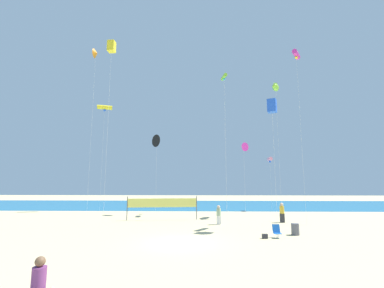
% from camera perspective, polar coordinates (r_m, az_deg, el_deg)
% --- Properties ---
extents(ground_plane, '(120.00, 120.00, 0.00)m').
position_cam_1_polar(ground_plane, '(17.83, -2.83, -20.90)').
color(ground_plane, '#D1BC89').
extents(ocean_band, '(120.00, 20.00, 0.01)m').
position_cam_1_polar(ocean_band, '(45.64, -0.05, -13.22)').
color(ocean_band, '#1E6B99').
rests_on(ocean_band, ground).
extents(mother_figure, '(0.40, 0.40, 1.73)m').
position_cam_1_polar(mother_figure, '(9.57, -30.71, -25.22)').
color(mother_figure, olive).
rests_on(mother_figure, ground).
extents(beachgoer_sage_shirt, '(0.40, 0.40, 1.74)m').
position_cam_1_polar(beachgoer_sage_shirt, '(25.00, 5.88, -15.09)').
color(beachgoer_sage_shirt, white).
rests_on(beachgoer_sage_shirt, ground).
extents(beachgoer_mustard_shirt, '(0.43, 0.43, 1.87)m').
position_cam_1_polar(beachgoer_mustard_shirt, '(27.46, 19.17, -13.92)').
color(beachgoer_mustard_shirt, '#2D2D33').
rests_on(beachgoer_mustard_shirt, ground).
extents(folding_beach_chair, '(0.52, 0.65, 0.89)m').
position_cam_1_polar(folding_beach_chair, '(20.18, 18.13, -17.69)').
color(folding_beach_chair, '#1959B2').
rests_on(folding_beach_chair, ground).
extents(trash_barrel, '(0.57, 0.57, 0.83)m').
position_cam_1_polar(trash_barrel, '(21.61, 21.75, -17.01)').
color(trash_barrel, '#595960').
rests_on(trash_barrel, ground).
extents(volleyball_net, '(7.20, 0.92, 2.40)m').
position_cam_1_polar(volleyball_net, '(27.83, -6.54, -12.94)').
color(volleyball_net, '#4C4C51').
rests_on(volleyball_net, ground).
extents(beach_handbag, '(0.39, 0.19, 0.31)m').
position_cam_1_polar(beach_handbag, '(19.71, 15.72, -18.94)').
color(beach_handbag, '#2D2D33').
rests_on(beach_handbag, ground).
extents(kite_lime_tube, '(0.74, 1.61, 17.99)m').
position_cam_1_polar(kite_lime_tube, '(35.91, 7.06, 14.31)').
color(kite_lime_tube, silver).
rests_on(kite_lime_tube, ground).
extents(kite_magenta_tube, '(1.26, 1.59, 16.85)m').
position_cam_1_polar(kite_magenta_tube, '(29.49, 21.93, 17.70)').
color(kite_magenta_tube, silver).
rests_on(kite_magenta_tube, ground).
extents(kite_lime_inflatable, '(1.58, 2.32, 16.27)m').
position_cam_1_polar(kite_lime_inflatable, '(35.04, 17.91, 11.72)').
color(kite_lime_inflatable, silver).
rests_on(kite_lime_inflatable, ground).
extents(kite_yellow_box, '(0.71, 0.71, 17.73)m').
position_cam_1_polar(kite_yellow_box, '(28.57, -17.28, 19.72)').
color(kite_yellow_box, silver).
rests_on(kite_yellow_box, ground).
extents(kite_blue_box, '(0.97, 0.97, 11.12)m').
position_cam_1_polar(kite_blue_box, '(24.18, 17.17, 7.98)').
color(kite_blue_box, silver).
rests_on(kite_blue_box, ground).
extents(kite_orange_delta, '(0.45, 1.25, 21.26)m').
position_cam_1_polar(kite_orange_delta, '(38.23, -20.39, 18.13)').
color(kite_orange_delta, silver).
rests_on(kite_orange_delta, ground).
extents(kite_blue_diamond, '(0.64, 0.63, 18.89)m').
position_cam_1_polar(kite_blue_diamond, '(38.23, 7.21, 13.23)').
color(kite_blue_diamond, silver).
rests_on(kite_blue_diamond, ground).
extents(kite_yellow_tube, '(2.19, 1.25, 15.05)m').
position_cam_1_polar(kite_yellow_tube, '(40.51, -18.64, 7.58)').
color(kite_yellow_tube, silver).
rests_on(kite_yellow_tube, ground).
extents(kite_magenta_delta, '(1.12, 0.93, 8.33)m').
position_cam_1_polar(kite_magenta_delta, '(30.19, 11.29, -0.69)').
color(kite_magenta_delta, silver).
rests_on(kite_magenta_delta, ground).
extents(kite_black_delta, '(1.40, 1.28, 9.88)m').
position_cam_1_polar(kite_black_delta, '(33.35, -7.73, 0.67)').
color(kite_black_delta, silver).
rests_on(kite_black_delta, ground).
extents(kite_pink_tube, '(0.56, 1.36, 7.38)m').
position_cam_1_polar(kite_pink_tube, '(38.54, 16.72, -3.23)').
color(kite_pink_tube, silver).
rests_on(kite_pink_tube, ground).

